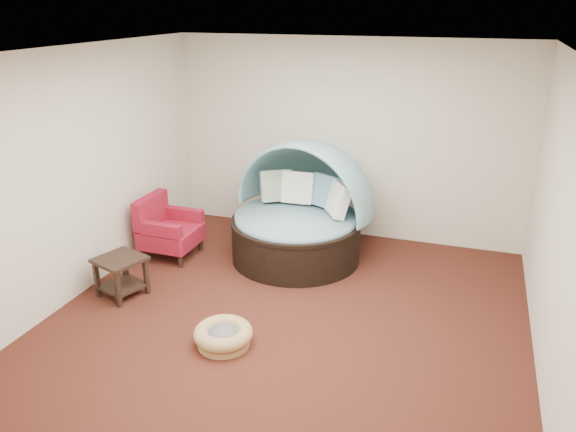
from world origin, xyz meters
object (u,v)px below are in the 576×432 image
(red_armchair, at_px, (167,229))
(side_table, at_px, (121,271))
(pet_basket, at_px, (223,335))
(canopy_daybed, at_px, (300,205))

(red_armchair, relative_size, side_table, 1.31)
(pet_basket, relative_size, red_armchair, 0.95)
(pet_basket, bearing_deg, canopy_daybed, 87.85)
(pet_basket, distance_m, red_armchair, 2.36)
(canopy_daybed, relative_size, red_armchair, 2.53)
(pet_basket, xyz_separation_m, red_armchair, (-1.60, 1.71, 0.27))
(pet_basket, bearing_deg, side_table, 160.16)
(side_table, bearing_deg, pet_basket, -19.84)
(red_armchair, xyz_separation_m, side_table, (0.05, -1.15, -0.07))
(canopy_daybed, relative_size, pet_basket, 2.66)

